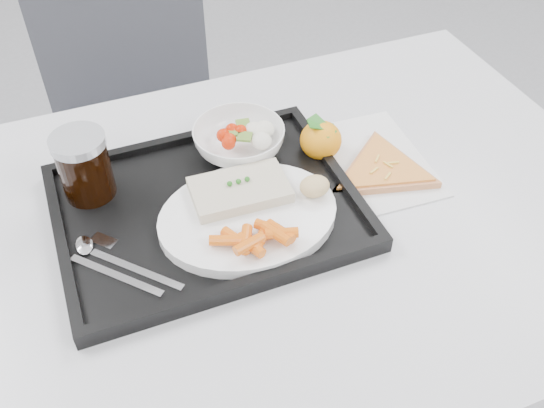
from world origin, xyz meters
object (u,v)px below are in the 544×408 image
object	(u,v)px
dinner_plate	(248,216)
tangerine	(321,140)
chair	(138,101)
pizza_slice	(382,170)
tray	(207,209)
salad_bowl	(239,140)
cola_glass	(84,165)
table	(258,249)

from	to	relation	value
dinner_plate	tangerine	world-z (taller)	tangerine
chair	pizza_slice	distance (m)	0.76
tray	salad_bowl	distance (m)	0.14
cola_glass	table	bearing A→B (deg)	-32.03
tray	pizza_slice	size ratio (longest dim) A/B	1.74
table	tangerine	distance (m)	0.21
chair	cola_glass	bearing A→B (deg)	-106.37
tray	cola_glass	world-z (taller)	cola_glass
table	cola_glass	xyz separation A→B (m)	(-0.22, 0.14, 0.14)
pizza_slice	table	bearing A→B (deg)	-174.01
salad_bowl	tangerine	xyz separation A→B (m)	(0.13, -0.05, -0.00)
tray	cola_glass	xyz separation A→B (m)	(-0.16, 0.10, 0.06)
cola_glass	tangerine	xyz separation A→B (m)	(0.38, -0.04, -0.04)
table	cola_glass	world-z (taller)	cola_glass
table	pizza_slice	xyz separation A→B (m)	(0.23, 0.02, 0.08)
tray	pizza_slice	xyz separation A→B (m)	(0.29, -0.02, 0.00)
salad_bowl	cola_glass	size ratio (longest dim) A/B	1.41
table	dinner_plate	distance (m)	0.09
salad_bowl	tangerine	world-z (taller)	tangerine
dinner_plate	tangerine	xyz separation A→B (m)	(0.17, 0.11, 0.01)
tray	cola_glass	size ratio (longest dim) A/B	4.17
table	cola_glass	size ratio (longest dim) A/B	11.11
cola_glass	tray	bearing A→B (deg)	-31.24
tray	dinner_plate	world-z (taller)	dinner_plate
table	tray	world-z (taller)	tray
cola_glass	pizza_slice	distance (m)	0.47
chair	tray	world-z (taller)	chair
cola_glass	dinner_plate	bearing A→B (deg)	-35.80
tray	salad_bowl	world-z (taller)	salad_bowl
dinner_plate	pizza_slice	size ratio (longest dim) A/B	1.04
tangerine	dinner_plate	bearing A→B (deg)	-146.57
chair	tray	size ratio (longest dim) A/B	2.07
salad_bowl	tangerine	distance (m)	0.14
salad_bowl	pizza_slice	world-z (taller)	salad_bowl
tangerine	chair	bearing A→B (deg)	110.06
chair	pizza_slice	xyz separation A→B (m)	(0.29, -0.67, 0.22)
pizza_slice	tray	bearing A→B (deg)	176.03
dinner_plate	salad_bowl	distance (m)	0.16
table	pizza_slice	bearing A→B (deg)	5.99
table	dinner_plate	size ratio (longest dim) A/B	4.44
tangerine	pizza_slice	size ratio (longest dim) A/B	0.27
table	tray	bearing A→B (deg)	146.14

